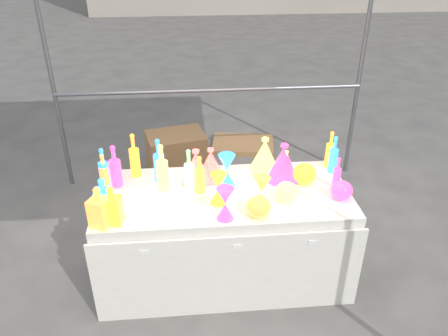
{
  "coord_description": "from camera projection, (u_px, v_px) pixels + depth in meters",
  "views": [
    {
      "loc": [
        -0.24,
        -2.62,
        2.44
      ],
      "look_at": [
        0.0,
        0.0,
        0.95
      ],
      "focal_mm": 35.0,
      "sensor_mm": 36.0,
      "label": 1
    }
  ],
  "objects": [
    {
      "name": "bottle_7",
      "position": [
        159.0,
        160.0,
        3.18
      ],
      "size": [
        0.09,
        0.09,
        0.34
      ],
      "primitive_type": null,
      "rotation": [
        0.0,
        0.0,
        -0.07
      ],
      "color": "green",
      "rests_on": "display_table"
    },
    {
      "name": "lampshade_2",
      "position": [
        283.0,
        162.0,
        3.21
      ],
      "size": [
        0.31,
        0.31,
        0.29
      ],
      "primitive_type": null,
      "rotation": [
        0.0,
        0.0,
        -0.29
      ],
      "color": "blue",
      "rests_on": "display_table"
    },
    {
      "name": "bottle_0",
      "position": [
        104.0,
        171.0,
        3.12
      ],
      "size": [
        0.08,
        0.08,
        0.27
      ],
      "primitive_type": null,
      "rotation": [
        0.0,
        0.0,
        0.09
      ],
      "color": "#BB113B",
      "rests_on": "display_table"
    },
    {
      "name": "lampshade_3",
      "position": [
        264.0,
        155.0,
        3.32
      ],
      "size": [
        0.25,
        0.25,
        0.28
      ],
      "primitive_type": null,
      "rotation": [
        0.0,
        0.0,
        -0.04
      ],
      "color": "#147980",
      "rests_on": "display_table"
    },
    {
      "name": "bottle_8",
      "position": [
        334.0,
        154.0,
        3.31
      ],
      "size": [
        0.08,
        0.08,
        0.3
      ],
      "primitive_type": null,
      "rotation": [
        0.0,
        0.0,
        -0.22
      ],
      "color": "green",
      "rests_on": "display_table"
    },
    {
      "name": "bottle_9",
      "position": [
        330.0,
        149.0,
        3.39
      ],
      "size": [
        0.07,
        0.07,
        0.3
      ],
      "primitive_type": null,
      "rotation": [
        0.0,
        0.0,
        -0.04
      ],
      "color": "gold",
      "rests_on": "display_table"
    },
    {
      "name": "hourglass_0",
      "position": [
        218.0,
        189.0,
        2.95
      ],
      "size": [
        0.12,
        0.12,
        0.23
      ],
      "primitive_type": null,
      "rotation": [
        0.0,
        0.0,
        -0.08
      ],
      "color": "gold",
      "rests_on": "display_table"
    },
    {
      "name": "hourglass_1",
      "position": [
        225.0,
        204.0,
        2.79
      ],
      "size": [
        0.15,
        0.15,
        0.23
      ],
      "primitive_type": null,
      "rotation": [
        0.0,
        0.0,
        0.41
      ],
      "color": "blue",
      "rests_on": "display_table"
    },
    {
      "name": "decanter_0",
      "position": [
        99.0,
        206.0,
        2.72
      ],
      "size": [
        0.15,
        0.15,
        0.28
      ],
      "primitive_type": null,
      "rotation": [
        0.0,
        0.0,
        -0.42
      ],
      "color": "#BB113B",
      "rests_on": "display_table"
    },
    {
      "name": "bottle_5",
      "position": [
        189.0,
        170.0,
        3.08
      ],
      "size": [
        0.08,
        0.08,
        0.32
      ],
      "primitive_type": null,
      "rotation": [
        0.0,
        0.0,
        -0.07
      ],
      "color": "#D129AF",
      "rests_on": "display_table"
    },
    {
      "name": "decanter_1",
      "position": [
        112.0,
        205.0,
        2.75
      ],
      "size": [
        0.13,
        0.13,
        0.27
      ],
      "primitive_type": null,
      "rotation": [
        0.0,
        0.0,
        -0.15
      ],
      "color": "gold",
      "rests_on": "display_table"
    },
    {
      "name": "globe_3",
      "position": [
        341.0,
        191.0,
        3.02
      ],
      "size": [
        0.19,
        0.19,
        0.12
      ],
      "primitive_type": null,
      "rotation": [
        0.0,
        0.0,
        0.37
      ],
      "color": "blue",
      "rests_on": "display_table"
    },
    {
      "name": "display_table",
      "position": [
        224.0,
        235.0,
        3.3
      ],
      "size": [
        1.84,
        0.83,
        0.75
      ],
      "color": "white",
      "rests_on": "ground"
    },
    {
      "name": "bottle_4",
      "position": [
        162.0,
        167.0,
        3.07
      ],
      "size": [
        0.09,
        0.09,
        0.36
      ],
      "primitive_type": null,
      "rotation": [
        0.0,
        0.0,
        -0.12
      ],
      "color": "#147980",
      "rests_on": "display_table"
    },
    {
      "name": "decanter_2",
      "position": [
        103.0,
        196.0,
        2.83
      ],
      "size": [
        0.11,
        0.11,
        0.27
      ],
      "primitive_type": null,
      "rotation": [
        0.0,
        0.0,
        0.03
      ],
      "color": "green",
      "rests_on": "display_table"
    },
    {
      "name": "lampshade_0",
      "position": [
        211.0,
        164.0,
        3.23
      ],
      "size": [
        0.25,
        0.25,
        0.25
      ],
      "primitive_type": null,
      "rotation": [
        0.0,
        0.0,
        0.17
      ],
      "color": "yellow",
      "rests_on": "display_table"
    },
    {
      "name": "bottle_1",
      "position": [
        104.0,
        168.0,
        3.11
      ],
      "size": [
        0.08,
        0.08,
        0.31
      ],
      "primitive_type": null,
      "rotation": [
        0.0,
        0.0,
        -0.06
      ],
      "color": "green",
      "rests_on": "display_table"
    },
    {
      "name": "lampshade_1",
      "position": [
        196.0,
        167.0,
        3.17
      ],
      "size": [
        0.23,
        0.23,
        0.27
      ],
      "primitive_type": null,
      "rotation": [
        0.0,
        0.0,
        0.02
      ],
      "color": "yellow",
      "rests_on": "display_table"
    },
    {
      "name": "cardboard_box_closed",
      "position": [
        177.0,
        153.0,
        4.8
      ],
      "size": [
        0.7,
        0.57,
        0.45
      ],
      "primitive_type": "cube",
      "rotation": [
        0.0,
        0.0,
        0.23
      ],
      "color": "#A37549",
      "rests_on": "ground"
    },
    {
      "name": "bottle_11",
      "position": [
        286.0,
        165.0,
        3.21
      ],
      "size": [
        0.07,
        0.07,
        0.25
      ],
      "primitive_type": null,
      "rotation": [
        0.0,
        0.0,
        -0.21
      ],
      "color": "#147980",
      "rests_on": "display_table"
    },
    {
      "name": "globe_1",
      "position": [
        286.0,
        193.0,
        3.0
      ],
      "size": [
        0.19,
        0.19,
        0.12
      ],
      "primitive_type": null,
      "rotation": [
        0.0,
        0.0,
        -0.25
      ],
      "color": "#147980",
      "rests_on": "display_table"
    },
    {
      "name": "ground",
      "position": [
        224.0,
        271.0,
        3.49
      ],
      "size": [
        80.0,
        80.0,
        0.0
      ],
      "primitive_type": "plane",
      "color": "slate",
      "rests_on": "ground"
    },
    {
      "name": "bottle_3",
      "position": [
        115.0,
        166.0,
        3.13
      ],
      "size": [
        0.1,
        0.1,
        0.33
      ],
      "primitive_type": null,
      "rotation": [
        0.0,
        0.0,
        0.26
      ],
      "color": "blue",
      "rests_on": "display_table"
    },
    {
      "name": "cardboard_box_flat",
      "position": [
        243.0,
        144.0,
        5.42
      ],
      "size": [
        0.82,
        0.64,
        0.06
      ],
      "primitive_type": "cube",
      "rotation": [
        0.0,
        0.0,
        -0.15
      ],
      "color": "#A37549",
      "rests_on": "ground"
    },
    {
      "name": "bottle_2",
      "position": [
        134.0,
        155.0,
        3.25
      ],
      "size": [
        0.09,
        0.09,
        0.35
      ],
      "primitive_type": null,
      "rotation": [
        0.0,
        0.0,
        0.19
      ],
      "color": "gold",
      "rests_on": "display_table"
    },
    {
      "name": "hourglass_3",
      "position": [
        245.0,
        185.0,
        3.03
      ],
      "size": [
        0.12,
        0.12,
        0.2
      ],
      "primitive_type": null,
      "rotation": [
        0.0,
        0.0,
        0.22
      ],
      "color": "#D129AF",
      "rests_on": "display_table"
    },
    {
      "name": "bottle_10",
      "position": [
        337.0,
        173.0,
        3.12
      ],
      "size": [
        0.06,
        0.06,
        0.25
      ],
      "primitive_type": null,
      "rotation": [
        0.0,
        0.0,
        -0.14
      ],
      "color": "blue",
      "rests_on": "display_table"
    },
    {
      "name": "globe_2",
      "position": [
        305.0,
        175.0,
        3.2
      ],
      "size": [
        0.2,
        0.2,
        0.14
      ],
      "primitive_type": null,
      "rotation": [
        0.0,
        0.0,
        -0.17
      ],
      "color": "gold",
      "rests_on": "display_table"
    },
    {
      "name": "hourglass_5",
      "position": [
        227.0,
        170.0,
        3.15
      ],
      "size": [
        0.15,
        0.15,
        0.25
      ],
      "primitive_type": null,
      "rotation": [
        0.0,
        0.0,
        -0.2
      ],
      "color": "green",
      "rests_on": "display_table"
    },
    {
      "name": "globe_0",
      "position": [
        259.0,
        208.0,
        2.84
      ],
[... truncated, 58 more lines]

